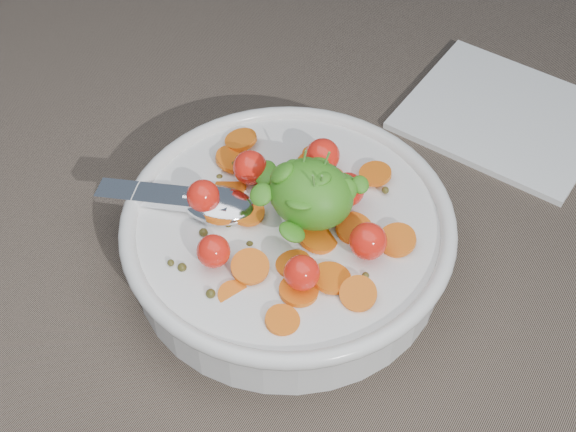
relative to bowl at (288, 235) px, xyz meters
The scene contains 3 objects.
ground 0.04m from the bowl, 41.92° to the left, with size 6.00×6.00×0.00m, color #6F5F4F.
bowl is the anchor object (origin of this frame).
napkin 0.24m from the bowl, 70.02° to the left, with size 0.16×0.14×0.01m, color white.
Camera 1 is at (0.17, -0.33, 0.47)m, focal length 50.00 mm.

